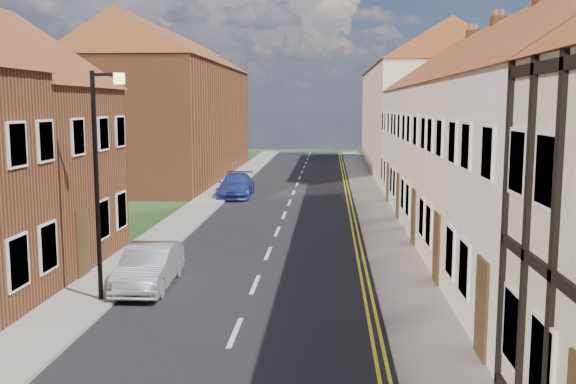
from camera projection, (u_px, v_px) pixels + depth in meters
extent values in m
cube|color=black|center=(277.00, 232.00, 26.75)|extent=(7.00, 90.00, 0.02)
cube|color=gray|center=(173.00, 229.00, 27.02)|extent=(1.80, 90.00, 0.12)
cube|color=gray|center=(383.00, 232.00, 26.46)|extent=(1.80, 90.00, 0.12)
cube|color=#FFE6C9|center=(567.00, 180.00, 19.32)|extent=(8.00, 5.00, 6.00)
cube|color=#FFE6C9|center=(515.00, 164.00, 24.66)|extent=(8.00, 5.80, 6.00)
cube|color=brown|center=(542.00, 17.00, 21.68)|extent=(0.60, 0.60, 1.60)
cube|color=white|center=(482.00, 153.00, 29.99)|extent=(8.00, 5.00, 6.00)
cube|color=brown|center=(498.00, 36.00, 27.41)|extent=(0.60, 0.60, 1.60)
cube|color=white|center=(459.00, 146.00, 35.33)|extent=(8.00, 5.80, 6.00)
cube|color=brown|center=(472.00, 46.00, 32.36)|extent=(0.60, 0.60, 1.60)
cube|color=beige|center=(421.00, 121.00, 50.33)|extent=(8.00, 24.00, 8.00)
cube|color=brown|center=(172.00, 122.00, 46.58)|extent=(8.00, 24.00, 8.00)
cylinder|color=black|center=(97.00, 188.00, 16.69)|extent=(0.12, 0.12, 6.00)
cube|color=black|center=(106.00, 75.00, 16.28)|extent=(0.70, 0.08, 0.08)
cube|color=#FFD899|center=(119.00, 79.00, 16.27)|extent=(0.25, 0.15, 0.28)
imported|color=#A6A9AE|center=(149.00, 267.00, 18.50)|extent=(1.42, 3.82, 1.25)
imported|color=navy|center=(236.00, 186.00, 36.81)|extent=(1.97, 4.59, 1.32)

